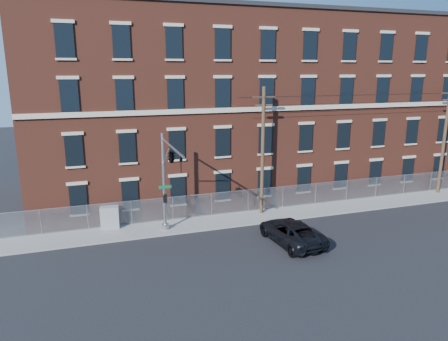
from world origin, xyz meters
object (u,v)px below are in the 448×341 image
traffic_signal_mast (169,165)px  utility_pole_near (263,149)px  pickup_truck (291,232)px  utility_cabinet (110,217)px

traffic_signal_mast → utility_pole_near: size_ratio=0.70×
utility_pole_near → pickup_truck: bearing=-93.7°
traffic_signal_mast → utility_cabinet: (-3.77, 3.82, -4.46)m
utility_pole_near → pickup_truck: utility_pole_near is taller
utility_cabinet → pickup_truck: bearing=-21.3°
utility_pole_near → pickup_truck: size_ratio=1.80×
traffic_signal_mast → pickup_truck: size_ratio=1.26×
traffic_signal_mast → utility_pole_near: 8.70m
traffic_signal_mast → utility_cabinet: size_ratio=4.31×
traffic_signal_mast → utility_pole_near: utility_pole_near is taller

